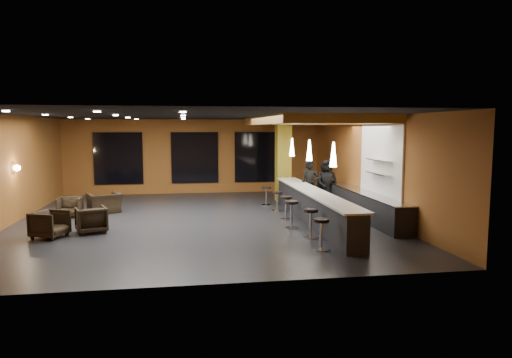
{
  "coord_description": "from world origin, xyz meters",
  "views": [
    {
      "loc": [
        -0.48,
        -15.28,
        3.08
      ],
      "look_at": [
        2.0,
        0.5,
        1.3
      ],
      "focal_mm": 32.0,
      "sensor_mm": 36.0,
      "label": 1
    }
  ],
  "objects": [
    {
      "name": "window_right",
      "position": [
        3.0,
        6.44,
        1.7
      ],
      "size": [
        2.2,
        0.06,
        2.4
      ],
      "primitive_type": "cube",
      "color": "black",
      "rests_on": "wall_back"
    },
    {
      "name": "wall_sconce",
      "position": [
        -5.88,
        0.5,
        1.8
      ],
      "size": [
        0.22,
        0.22,
        0.22
      ],
      "primitive_type": "sphere",
      "color": "#FFE5B2",
      "rests_on": "wall_left"
    },
    {
      "name": "prep_counter",
      "position": [
        5.65,
        -0.5,
        0.43
      ],
      "size": [
        0.7,
        6.0,
        0.86
      ],
      "primitive_type": "cube",
      "color": "black",
      "rests_on": "floor"
    },
    {
      "name": "bar_stool_4",
      "position": [
        2.92,
        1.17,
        0.47
      ],
      "size": [
        0.37,
        0.37,
        0.74
      ],
      "rotation": [
        0.0,
        0.0,
        -0.08
      ],
      "color": "silver",
      "rests_on": "floor"
    },
    {
      "name": "staff_b",
      "position": [
        5.09,
        2.23,
        0.85
      ],
      "size": [
        0.86,
        0.69,
        1.69
      ],
      "primitive_type": "imported",
      "rotation": [
        0.0,
        0.0,
        0.06
      ],
      "color": "black",
      "rests_on": "floor"
    },
    {
      "name": "armchair_d",
      "position": [
        -3.41,
        1.87,
        0.36
      ],
      "size": [
        1.41,
        1.34,
        0.72
      ],
      "primitive_type": "imported",
      "rotation": [
        0.0,
        0.0,
        3.56
      ],
      "color": "black",
      "rests_on": "floor"
    },
    {
      "name": "armchair_c",
      "position": [
        -4.47,
        1.22,
        0.35
      ],
      "size": [
        0.75,
        0.77,
        0.7
      ],
      "primitive_type": "imported",
      "rotation": [
        0.0,
        0.0,
        0.0
      ],
      "color": "black",
      "rests_on": "floor"
    },
    {
      "name": "staff_a",
      "position": [
        4.21,
        1.38,
        0.94
      ],
      "size": [
        0.7,
        0.47,
        1.89
      ],
      "primitive_type": "imported",
      "rotation": [
        0.0,
        0.0,
        -0.03
      ],
      "color": "black",
      "rests_on": "floor"
    },
    {
      "name": "wall_left",
      "position": [
        -6.05,
        0.0,
        1.75
      ],
      "size": [
        0.1,
        13.0,
        3.5
      ],
      "primitive_type": "cube",
      "color": "brown",
      "rests_on": "floor"
    },
    {
      "name": "wall_front",
      "position": [
        0.0,
        -6.55,
        1.75
      ],
      "size": [
        12.0,
        0.1,
        3.5
      ],
      "primitive_type": "cube",
      "color": "brown",
      "rests_on": "floor"
    },
    {
      "name": "tile_backsplash",
      "position": [
        5.96,
        -1.0,
        2.0
      ],
      "size": [
        0.06,
        3.2,
        2.4
      ],
      "primitive_type": "cube",
      "color": "white",
      "rests_on": "wall_right"
    },
    {
      "name": "wall_shelf_lower",
      "position": [
        5.82,
        -1.2,
        1.6
      ],
      "size": [
        0.3,
        1.5,
        0.03
      ],
      "primitive_type": "cube",
      "color": "silver",
      "rests_on": "wall_right"
    },
    {
      "name": "window_left",
      "position": [
        -3.5,
        6.44,
        1.7
      ],
      "size": [
        2.2,
        0.06,
        2.4
      ],
      "primitive_type": "cube",
      "color": "black",
      "rests_on": "wall_back"
    },
    {
      "name": "prep_top",
      "position": [
        5.65,
        -0.5,
        0.89
      ],
      "size": [
        0.72,
        6.0,
        0.03
      ],
      "primitive_type": "cube",
      "color": "silver",
      "rests_on": "prep_counter"
    },
    {
      "name": "bar_stool_3",
      "position": [
        2.89,
        -0.4,
        0.51
      ],
      "size": [
        0.4,
        0.4,
        0.79
      ],
      "rotation": [
        0.0,
        0.0,
        0.1
      ],
      "color": "silver",
      "rests_on": "floor"
    },
    {
      "name": "pendant_2",
      "position": [
        3.65,
        2.0,
        2.35
      ],
      "size": [
        0.2,
        0.2,
        0.7
      ],
      "primitive_type": "cone",
      "color": "white",
      "rests_on": "wood_soffit"
    },
    {
      "name": "wood_soffit",
      "position": [
        4.0,
        1.0,
        3.36
      ],
      "size": [
        3.6,
        8.0,
        0.28
      ],
      "primitive_type": "cube",
      "color": "#B27D34",
      "rests_on": "ceiling"
    },
    {
      "name": "armchair_a",
      "position": [
        -4.27,
        -1.89,
        0.38
      ],
      "size": [
        1.1,
        1.08,
        0.77
      ],
      "primitive_type": "imported",
      "rotation": [
        0.0,
        0.0,
        1.17
      ],
      "color": "black",
      "rests_on": "floor"
    },
    {
      "name": "bar_stool_5",
      "position": [
        2.74,
        2.54,
        0.49
      ],
      "size": [
        0.38,
        0.38,
        0.76
      ],
      "rotation": [
        0.0,
        0.0,
        -0.3
      ],
      "color": "silver",
      "rests_on": "floor"
    },
    {
      "name": "bar_stool_1",
      "position": [
        3.0,
        -3.07,
        0.53
      ],
      "size": [
        0.42,
        0.42,
        0.83
      ],
      "rotation": [
        0.0,
        0.0,
        0.21
      ],
      "color": "silver",
      "rests_on": "floor"
    },
    {
      "name": "wall_back",
      "position": [
        0.0,
        6.55,
        1.75
      ],
      "size": [
        12.0,
        0.1,
        3.5
      ],
      "primitive_type": "cube",
      "color": "brown",
      "rests_on": "floor"
    },
    {
      "name": "ceiling",
      "position": [
        0.0,
        0.0,
        3.55
      ],
      "size": [
        12.0,
        13.0,
        0.1
      ],
      "primitive_type": "cube",
      "color": "black"
    },
    {
      "name": "wall_right",
      "position": [
        6.05,
        0.0,
        1.75
      ],
      "size": [
        0.1,
        13.0,
        3.5
      ],
      "primitive_type": "cube",
      "color": "brown",
      "rests_on": "floor"
    },
    {
      "name": "column",
      "position": [
        3.65,
        3.6,
        1.75
      ],
      "size": [
        0.6,
        0.6,
        3.5
      ],
      "primitive_type": "cube",
      "color": "olive",
      "rests_on": "floor"
    },
    {
      "name": "bar_stool_2",
      "position": [
        2.75,
        -1.79,
        0.55
      ],
      "size": [
        0.44,
        0.44,
        0.86
      ],
      "rotation": [
        0.0,
        0.0,
        -0.4
      ],
      "color": "silver",
      "rests_on": "floor"
    },
    {
      "name": "window_center",
      "position": [
        0.0,
        6.44,
        1.7
      ],
      "size": [
        2.2,
        0.06,
        2.4
      ],
      "primitive_type": "cube",
      "color": "black",
      "rests_on": "wall_back"
    },
    {
      "name": "armchair_b",
      "position": [
        -3.24,
        -1.41,
        0.39
      ],
      "size": [
        1.07,
        1.08,
        0.77
      ],
      "primitive_type": "imported",
      "rotation": [
        0.0,
        0.0,
        3.49
      ],
      "color": "black",
      "rests_on": "floor"
    },
    {
      "name": "pendant_0",
      "position": [
        3.65,
        -3.0,
        2.35
      ],
      "size": [
        0.2,
        0.2,
        0.7
      ],
      "primitive_type": "cone",
      "color": "white",
      "rests_on": "wood_soffit"
    },
    {
      "name": "floor",
      "position": [
        0.0,
        0.0,
        -0.05
      ],
      "size": [
        12.0,
        13.0,
        0.1
      ],
      "primitive_type": "cube",
      "color": "black",
      "rests_on": "ground"
    },
    {
      "name": "bar_top",
      "position": [
        3.65,
        -1.0,
        1.02
      ],
      "size": [
        0.78,
        8.1,
        0.05
      ],
      "primitive_type": "cube",
      "color": "silver",
      "rests_on": "bar_counter"
    },
    {
      "name": "wall_shelf_upper",
      "position": [
        5.82,
        -1.2,
        2.05
      ],
      "size": [
        0.3,
        1.5,
        0.03
      ],
      "primitive_type": "cube",
      "color": "silver",
      "rests_on": "wall_right"
    },
    {
      "name": "bar_counter",
      "position": [
        3.65,
        -1.0,
        0.5
      ],
      "size": [
        0.6,
        8.0,
        1.0
      ],
      "primitive_type": "cube",
      "color": "black",
      "rests_on": "floor"
    },
    {
      "name": "staff_c",
      "position": [
        5.13,
        2.18,
        0.92
      ],
      "size": [
        1.0,
        0.74,
        1.85
      ],
      "primitive_type": "imported",
      "rotation": [
        0.0,
        0.0,
        -0.19
      ],
      "color": "black",
      "rests_on": "floor"
    },
    {
      "name": "bar_stool_0",
      "position": [
        2.91,
        -4.36,
        0.52
      ],
      "size": [
        0.41,
        0.41,
        0.81
      ],
      "rotation": [
        0.0,
        0.0,
        -0.32
      ],
      "color": "silver",
      "rests_on": "floor"
    },
    {
      "name": "pendant_1",
      "position": [
        3.65,
        -0.5,
        2.35
      ],
      "size": [
        0.2,
        0.2,
        0.7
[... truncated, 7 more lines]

